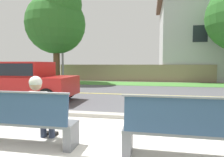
% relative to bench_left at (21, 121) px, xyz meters
% --- Properties ---
extents(ground_plane, '(140.00, 140.00, 0.00)m').
position_rel_bench_left_xyz_m(ground_plane, '(1.39, 7.78, -0.46)').
color(ground_plane, '#665B4C').
extents(sidewalk_pavement, '(44.00, 3.60, 0.01)m').
position_rel_bench_left_xyz_m(sidewalk_pavement, '(1.39, 0.18, -0.46)').
color(sidewalk_pavement, beige).
rests_on(sidewalk_pavement, ground_plane).
extents(curb_edge, '(44.00, 0.30, 0.11)m').
position_rel_bench_left_xyz_m(curb_edge, '(1.39, 2.13, -0.41)').
color(curb_edge, '#ADA89E').
rests_on(curb_edge, ground_plane).
extents(street_asphalt, '(52.00, 8.00, 0.01)m').
position_rel_bench_left_xyz_m(street_asphalt, '(1.39, 6.28, -0.46)').
color(street_asphalt, '#515156').
rests_on(street_asphalt, ground_plane).
extents(road_centre_line, '(48.00, 0.14, 0.01)m').
position_rel_bench_left_xyz_m(road_centre_line, '(1.39, 6.28, -0.45)').
color(road_centre_line, '#E0CC4C').
rests_on(road_centre_line, ground_plane).
extents(far_verge_grass, '(48.00, 2.80, 0.02)m').
position_rel_bench_left_xyz_m(far_verge_grass, '(1.39, 11.53, -0.45)').
color(far_verge_grass, '#478438').
rests_on(far_verge_grass, ground_plane).
extents(bench_left, '(1.96, 0.48, 1.01)m').
position_rel_bench_left_xyz_m(bench_left, '(0.00, 0.00, 0.00)').
color(bench_left, slate).
rests_on(bench_left, ground_plane).
extents(bench_right, '(1.96, 0.48, 1.01)m').
position_rel_bench_left_xyz_m(bench_right, '(2.79, 0.00, 0.00)').
color(bench_right, slate).
rests_on(bench_right, ground_plane).
extents(seated_person_white, '(0.52, 0.68, 1.25)m').
position_rel_bench_left_xyz_m(seated_person_white, '(0.25, 0.17, 0.21)').
color(seated_person_white, '#333D56').
rests_on(seated_person_white, ground_plane).
extents(car_red_near, '(4.30, 1.86, 1.54)m').
position_rel_bench_left_xyz_m(car_red_near, '(-2.80, 3.88, 0.39)').
color(car_red_near, red).
rests_on(car_red_near, ground_plane).
extents(streetlamp, '(0.24, 2.10, 7.49)m').
position_rel_bench_left_xyz_m(streetlamp, '(-4.34, 11.32, 3.80)').
color(streetlamp, gray).
rests_on(streetlamp, ground_plane).
extents(shade_tree_far_left, '(4.46, 4.46, 7.35)m').
position_rel_bench_left_xyz_m(shade_tree_far_left, '(-4.67, 10.98, 4.32)').
color(shade_tree_far_left, brown).
rests_on(shade_tree_far_left, ground_plane).
extents(garden_wall, '(13.00, 0.36, 1.40)m').
position_rel_bench_left_xyz_m(garden_wall, '(0.84, 13.71, 0.24)').
color(garden_wall, gray).
rests_on(garden_wall, ground_plane).
extents(house_across_street, '(11.11, 6.91, 7.56)m').
position_rel_bench_left_xyz_m(house_across_street, '(8.38, 16.91, 3.36)').
color(house_across_street, '#B7BCC1').
rests_on(house_across_street, ground_plane).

